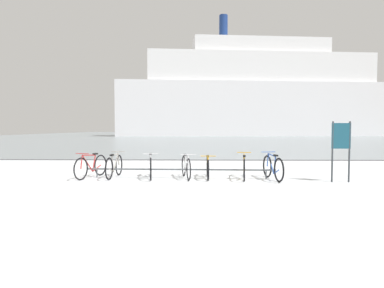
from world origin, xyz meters
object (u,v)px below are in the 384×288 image
(bicycle_5, at_px, (244,167))
(bicycle_1, at_px, (114,166))
(bicycle_4, at_px, (208,167))
(bicycle_3, at_px, (186,167))
(info_sign, at_px, (341,141))
(ferry_ship, at_px, (264,96))
(bicycle_0, at_px, (91,166))
(bicycle_2, at_px, (151,166))
(bicycle_6, at_px, (273,167))

(bicycle_5, bearing_deg, bicycle_1, 177.69)
(bicycle_1, bearing_deg, bicycle_4, -1.22)
(bicycle_3, bearing_deg, bicycle_5, -2.63)
(info_sign, bearing_deg, ferry_ship, 81.20)
(bicycle_0, distance_m, bicycle_1, 0.74)
(bicycle_2, distance_m, bicycle_6, 3.83)
(bicycle_0, xyz_separation_m, bicycle_5, (4.88, -0.12, -0.01))
(ferry_ship, bearing_deg, bicycle_6, -100.72)
(bicycle_0, distance_m, bicycle_2, 1.92)
(bicycle_5, bearing_deg, info_sign, -12.57)
(bicycle_1, bearing_deg, bicycle_3, -2.06)
(bicycle_4, xyz_separation_m, bicycle_5, (1.14, -0.10, 0.03))
(bicycle_3, relative_size, bicycle_4, 1.00)
(bicycle_0, height_order, bicycle_4, bicycle_0)
(bicycle_5, height_order, info_sign, info_sign)
(info_sign, xyz_separation_m, ferry_ship, (8.83, 57.03, 6.63))
(bicycle_1, xyz_separation_m, bicycle_3, (2.32, -0.08, -0.01))
(bicycle_5, height_order, ferry_ship, ferry_ship)
(bicycle_1, bearing_deg, bicycle_5, -2.31)
(bicycle_3, distance_m, info_sign, 4.71)
(ferry_ship, bearing_deg, bicycle_2, -104.47)
(bicycle_3, bearing_deg, bicycle_1, 177.94)
(bicycle_3, height_order, ferry_ship, ferry_ship)
(bicycle_2, bearing_deg, ferry_ship, 75.53)
(bicycle_6, bearing_deg, bicycle_4, 172.33)
(bicycle_3, bearing_deg, info_sign, -8.65)
(bicycle_2, xyz_separation_m, ferry_ship, (14.54, 56.33, 7.47))
(bicycle_0, bearing_deg, info_sign, -5.45)
(bicycle_4, height_order, bicycle_6, bicycle_6)
(bicycle_0, height_order, bicycle_1, bicycle_0)
(bicycle_3, distance_m, ferry_ship, 58.39)
(bicycle_4, xyz_separation_m, bicycle_6, (2.00, -0.27, 0.04))
(info_sign, relative_size, ferry_ship, 0.03)
(bicycle_4, bearing_deg, bicycle_5, -5.17)
(bicycle_3, distance_m, bicycle_4, 0.69)
(bicycle_1, bearing_deg, bicycle_6, -3.81)
(bicycle_4, bearing_deg, bicycle_3, -178.44)
(bicycle_5, bearing_deg, bicycle_3, 177.37)
(bicycle_0, bearing_deg, bicycle_2, -0.75)
(bicycle_1, distance_m, bicycle_3, 2.32)
(bicycle_0, distance_m, bicycle_3, 3.05)
(bicycle_0, height_order, bicycle_5, bicycle_0)
(bicycle_2, distance_m, bicycle_5, 2.96)
(bicycle_1, relative_size, bicycle_4, 1.07)
(info_sign, height_order, ferry_ship, ferry_ship)
(bicycle_2, height_order, ferry_ship, ferry_ship)
(bicycle_2, bearing_deg, bicycle_1, 176.31)
(bicycle_3, relative_size, info_sign, 0.89)
(ferry_ship, bearing_deg, bicycle_0, -106.29)
(bicycle_0, xyz_separation_m, info_sign, (7.63, -0.73, 0.83))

